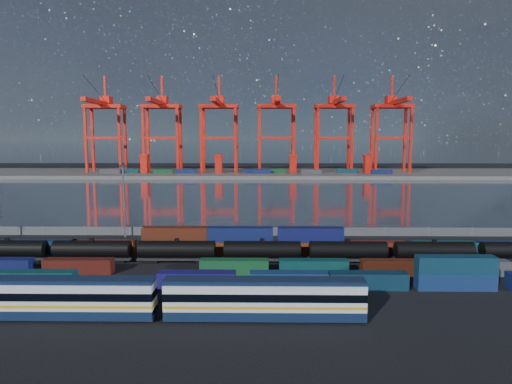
{
  "coord_description": "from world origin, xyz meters",
  "views": [
    {
      "loc": [
        1.48,
        -76.17,
        22.32
      ],
      "look_at": [
        0.0,
        30.0,
        10.0
      ],
      "focal_mm": 32.0,
      "sensor_mm": 36.0,
      "label": 1
    }
  ],
  "objects": [
    {
      "name": "harbor_water",
      "position": [
        0.0,
        105.0,
        0.01
      ],
      "size": [
        700.0,
        700.0,
        0.0
      ],
      "primitive_type": "plane",
      "color": "#2F3A44",
      "rests_on": "ground"
    },
    {
      "name": "far_quay",
      "position": [
        0.0,
        210.0,
        1.0
      ],
      "size": [
        700.0,
        70.0,
        2.0
      ],
      "primitive_type": "cube",
      "color": "#514F4C",
      "rests_on": "ground"
    },
    {
      "name": "ground",
      "position": [
        0.0,
        0.0,
        0.0
      ],
      "size": [
        700.0,
        700.0,
        0.0
      ],
      "primitive_type": "plane",
      "color": "black",
      "rests_on": "ground"
    },
    {
      "name": "container_row_north",
      "position": [
        7.51,
        10.22,
        1.95
      ],
      "size": [
        142.43,
        2.56,
        5.45
      ],
      "color": "#102351",
      "rests_on": "ground"
    },
    {
      "name": "waterfront_fence",
      "position": [
        -0.0,
        28.0,
        1.0
      ],
      "size": [
        160.12,
        0.12,
        2.2
      ],
      "color": "#595B5E",
      "rests_on": "ground"
    },
    {
      "name": "yard_light_mast",
      "position": [
        -30.0,
        26.0,
        9.3
      ],
      "size": [
        1.6,
        0.4,
        16.6
      ],
      "color": "slate",
      "rests_on": "ground"
    },
    {
      "name": "straddle_carriers",
      "position": [
        -2.5,
        200.0,
        7.82
      ],
      "size": [
        140.0,
        7.0,
        11.1
      ],
      "color": "red",
      "rests_on": "far_quay"
    },
    {
      "name": "container_row_mid",
      "position": [
        12.49,
        -2.34,
        1.24
      ],
      "size": [
        141.64,
        2.32,
        2.47
      ],
      "color": "#404246",
      "rests_on": "ground"
    },
    {
      "name": "gantry_cranes",
      "position": [
        -7.5,
        203.39,
        37.23
      ],
      "size": [
        198.36,
        44.85,
        60.74
      ],
      "color": "red",
      "rests_on": "ground"
    },
    {
      "name": "passenger_train",
      "position": [
        -24.22,
        -21.78,
        2.63
      ],
      "size": [
        76.74,
        3.05,
        5.24
      ],
      "color": "silver",
      "rests_on": "ground"
    },
    {
      "name": "distant_mountains",
      "position": [
        63.02,
        1600.0,
        220.29
      ],
      "size": [
        2470.0,
        1100.0,
        520.0
      ],
      "color": "#1E2630",
      "rests_on": "ground"
    },
    {
      "name": "quay_containers",
      "position": [
        -11.0,
        195.46,
        3.3
      ],
      "size": [
        172.58,
        10.99,
        2.6
      ],
      "color": "navy",
      "rests_on": "far_quay"
    },
    {
      "name": "tanker_string",
      "position": [
        1.47,
        4.67,
        2.21
      ],
      "size": [
        107.34,
        3.08,
        4.41
      ],
      "color": "black",
      "rests_on": "ground"
    },
    {
      "name": "container_row_south",
      "position": [
        8.88,
        -9.66,
        1.72
      ],
      "size": [
        139.15,
        2.37,
        5.05
      ],
      "color": "#414447",
      "rests_on": "ground"
    }
  ]
}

